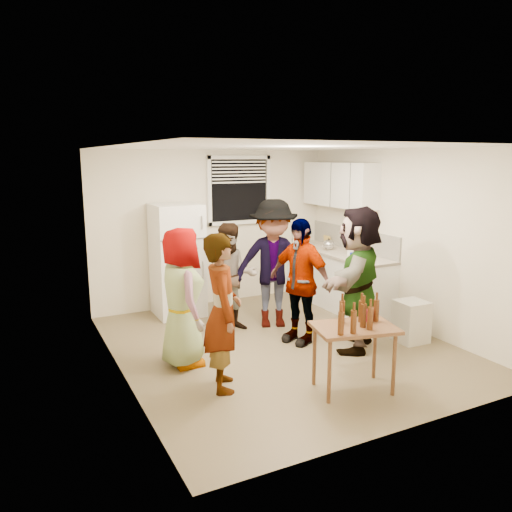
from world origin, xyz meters
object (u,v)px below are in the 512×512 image
beer_bottle_table (363,327)px  blue_cup (353,261)px  red_cup (368,321)px  guest_black (299,341)px  beer_bottle_counter (356,258)px  guest_back_left (232,329)px  kettle (329,250)px  guest_back_right (273,325)px  refrigerator (177,260)px  guest_orange (355,347)px  trash_bin (411,323)px  guest_stripe (223,387)px  wine_bottle (308,242)px  guest_grey (184,364)px  serving_table (352,389)px

beer_bottle_table → blue_cup: bearing=55.1°
red_cup → guest_black: red_cup is taller
blue_cup → guest_black: bearing=-161.0°
beer_bottle_counter → guest_back_left: (-1.91, 0.29, -0.90)m
kettle → guest_back_left: kettle is taller
red_cup → guest_back_right: bearing=89.7°
refrigerator → guest_back_right: bearing=-47.4°
guest_black → guest_orange: bearing=25.7°
guest_orange → trash_bin: bearing=128.4°
beer_bottle_counter → guest_stripe: 3.15m
wine_bottle → beer_bottle_table: 3.96m
wine_bottle → guest_black: bearing=-124.8°
guest_grey → beer_bottle_table: bearing=-135.0°
kettle → beer_bottle_counter: beer_bottle_counter is taller
trash_bin → guest_grey: 2.98m
guest_stripe → guest_back_right: size_ratio=0.91×
kettle → beer_bottle_counter: bearing=-115.6°
refrigerator → beer_bottle_counter: refrigerator is taller
beer_bottle_counter → guest_grey: (-2.90, -0.53, -0.90)m
refrigerator → guest_back_right: 1.76m
guest_orange → guest_grey: bearing=-54.8°
guest_orange → refrigerator: bearing=-97.8°
blue_cup → trash_bin: 1.25m
kettle → red_cup: (-1.37, -2.69, -0.20)m
guest_grey → guest_black: (1.59, 0.01, 0.00)m
red_cup → guest_back_right: 2.21m
wine_bottle → trash_bin: 2.84m
trash_bin → guest_grey: (-2.90, 0.65, -0.25)m
wine_bottle → guest_stripe: bearing=-134.9°
beer_bottle_table → red_cup: beer_bottle_table is taller
beer_bottle_counter → serving_table: bearing=-128.2°
blue_cup → trash_bin: bearing=-81.2°
beer_bottle_table → guest_orange: size_ratio=0.13×
wine_bottle → trash_bin: (-0.15, -2.76, -0.65)m
refrigerator → serving_table: refrigerator is taller
beer_bottle_counter → guest_black: beer_bottle_counter is taller
refrigerator → wine_bottle: 2.51m
refrigerator → trash_bin: (2.35, -2.50, -0.60)m
beer_bottle_table → guest_back_left: size_ratio=0.16×
beer_bottle_table → guest_back_right: 2.33m
kettle → wine_bottle: (0.10, 0.79, -0.00)m
trash_bin → beer_bottle_table: beer_bottle_table is taller
beer_bottle_table → guest_back_left: bearing=100.2°
kettle → wine_bottle: size_ratio=0.87×
beer_bottle_counter → guest_grey: bearing=-169.6°
guest_back_left → blue_cup: bearing=1.9°
serving_table → guest_orange: (0.76, 0.93, 0.00)m
blue_cup → serving_table: (-1.38, -1.84, -0.90)m
guest_grey → guest_orange: (2.12, -0.50, 0.00)m
wine_bottle → guest_black: size_ratio=0.17×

